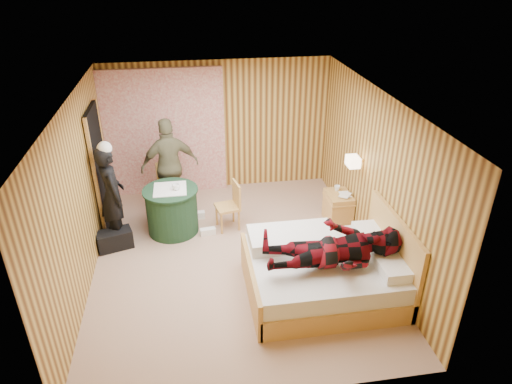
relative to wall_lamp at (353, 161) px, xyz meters
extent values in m
cube|color=tan|center=(-1.92, -0.45, -1.30)|extent=(4.20, 5.00, 0.01)
cube|color=white|center=(-1.92, -0.45, 1.20)|extent=(4.20, 5.00, 0.01)
cube|color=#DAB453|center=(-1.92, 2.05, -0.05)|extent=(4.20, 0.02, 2.50)
cube|color=#DAB453|center=(-4.02, -0.45, -0.05)|extent=(0.02, 5.00, 2.50)
cube|color=#DAB453|center=(0.18, -0.45, -0.05)|extent=(0.02, 5.00, 2.50)
cube|color=silver|center=(-2.92, 1.98, -0.10)|extent=(2.20, 0.08, 2.40)
cube|color=black|center=(-3.98, 0.95, -0.28)|extent=(0.06, 0.90, 2.05)
cylinder|color=gold|center=(0.08, 0.00, 0.00)|extent=(0.18, 0.04, 0.04)
cube|color=beige|center=(0.00, 0.00, 0.00)|extent=(0.18, 0.24, 0.16)
cube|color=#EBB260|center=(-0.82, -1.41, -1.15)|extent=(2.00, 1.60, 0.30)
cube|color=white|center=(-0.82, -1.41, -0.87)|extent=(1.94, 1.54, 0.25)
cube|color=#EBB260|center=(-1.82, -1.41, -1.02)|extent=(0.06, 1.60, 0.56)
cube|color=#EBB260|center=(0.14, -1.41, -0.75)|extent=(0.06, 1.60, 1.10)
cube|color=white|center=(-0.04, -1.79, -0.68)|extent=(0.38, 0.55, 0.14)
cube|color=white|center=(-0.04, -1.03, -0.68)|extent=(0.38, 0.55, 0.14)
cube|color=white|center=(-1.17, -0.96, -0.66)|extent=(1.20, 0.60, 0.18)
cube|color=#EBB260|center=(-0.04, 0.35, -1.03)|extent=(0.40, 0.54, 0.54)
cube|color=#EBB260|center=(-0.04, 0.35, -0.86)|extent=(0.41, 0.56, 0.03)
cylinder|color=#1E4125|center=(-2.86, 0.50, -0.92)|extent=(0.84, 0.84, 0.76)
cylinder|color=#1E4125|center=(-2.86, 0.50, -0.53)|extent=(0.90, 0.90, 0.03)
cube|color=white|center=(-2.86, 0.50, -0.51)|extent=(0.69, 0.69, 0.01)
cube|color=#EBB260|center=(-2.86, 1.13, -0.85)|extent=(0.52, 0.52, 0.05)
cube|color=#EBB260|center=(-2.91, 1.31, -0.60)|extent=(0.42, 0.15, 0.46)
cylinder|color=#EBB260|center=(-2.98, 0.92, -1.08)|extent=(0.04, 0.04, 0.43)
cylinder|color=#EBB260|center=(-2.74, 1.34, -1.08)|extent=(0.04, 0.04, 0.43)
cube|color=#EBB260|center=(-1.95, 0.45, -0.90)|extent=(0.44, 0.44, 0.04)
cube|color=#EBB260|center=(-1.78, 0.49, -0.68)|extent=(0.11, 0.37, 0.41)
cylinder|color=#EBB260|center=(-2.12, 0.57, -1.11)|extent=(0.04, 0.04, 0.38)
cylinder|color=#EBB260|center=(-1.77, 0.33, -1.11)|extent=(0.04, 0.04, 0.38)
cube|color=black|center=(-3.77, 0.13, -1.15)|extent=(0.60, 0.43, 0.30)
cube|color=white|center=(-2.45, 0.85, -1.24)|extent=(0.28, 0.11, 0.12)
cube|color=white|center=(-2.30, 0.29, -1.24)|extent=(0.27, 0.14, 0.11)
imported|color=black|center=(-3.75, 0.39, -0.49)|extent=(0.57, 0.69, 1.63)
imported|color=#6C6848|center=(-2.86, 1.25, -0.44)|extent=(1.07, 0.61, 1.72)
imported|color=maroon|center=(-0.77, -1.61, -0.32)|extent=(0.86, 0.67, 1.77)
imported|color=white|center=(-0.04, 0.30, -0.75)|extent=(0.17, 0.23, 0.02)
imported|color=white|center=(-0.04, 0.30, -0.73)|extent=(0.27, 0.28, 0.02)
imported|color=white|center=(-0.04, 0.48, -0.71)|extent=(0.12, 0.12, 0.09)
imported|color=white|center=(-2.76, 0.45, -0.46)|extent=(0.16, 0.16, 0.10)
camera|label=1|loc=(-2.50, -6.17, 2.88)|focal=32.00mm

